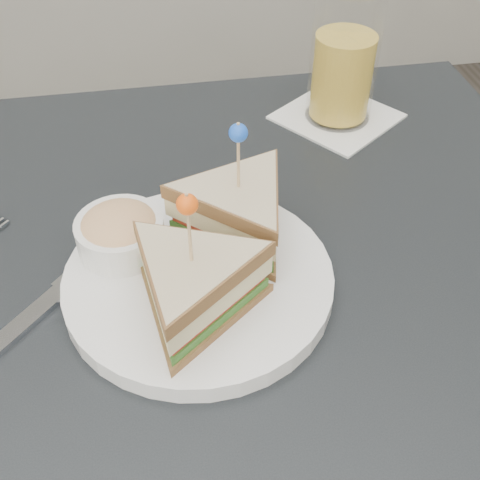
# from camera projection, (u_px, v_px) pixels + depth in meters

# --- Properties ---
(table) EXTENTS (0.80, 0.80, 0.75)m
(table) POSITION_uv_depth(u_px,v_px,m) (232.00, 336.00, 0.63)
(table) COLOR black
(table) RESTS_ON ground
(plate_meal) EXTENTS (0.29, 0.29, 0.15)m
(plate_meal) POSITION_uv_depth(u_px,v_px,m) (203.00, 252.00, 0.55)
(plate_meal) COLOR white
(plate_meal) RESTS_ON table
(cutlery_knife) EXTENTS (0.18, 0.20, 0.01)m
(cutlery_knife) POSITION_uv_depth(u_px,v_px,m) (69.00, 284.00, 0.57)
(cutlery_knife) COLOR silver
(cutlery_knife) RESTS_ON table
(drink_set) EXTENTS (0.19, 0.19, 0.17)m
(drink_set) POSITION_uv_depth(u_px,v_px,m) (343.00, 65.00, 0.74)
(drink_set) COLOR white
(drink_set) RESTS_ON table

